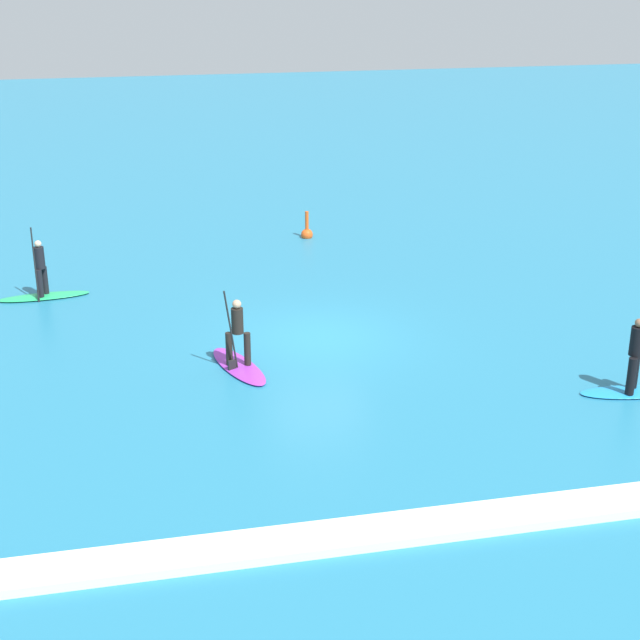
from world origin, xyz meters
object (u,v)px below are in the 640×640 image
(surfer_on_purple_board, at_px, (238,352))
(surfer_on_blue_board, at_px, (633,373))
(marker_buoy, at_px, (307,233))
(surfer_on_green_board, at_px, (42,284))

(surfer_on_purple_board, distance_m, surfer_on_blue_board, 9.43)
(marker_buoy, bearing_deg, surfer_on_purple_board, -109.80)
(surfer_on_green_board, xyz_separation_m, marker_buoy, (9.00, 4.68, -0.27))
(surfer_on_green_board, height_order, surfer_on_blue_board, surfer_on_green_board)
(surfer_on_green_board, bearing_deg, surfer_on_blue_board, 139.84)
(marker_buoy, bearing_deg, surfer_on_green_board, -152.54)
(surfer_on_blue_board, bearing_deg, marker_buoy, -63.74)
(surfer_on_green_board, relative_size, marker_buoy, 2.52)
(surfer_on_blue_board, bearing_deg, surfer_on_purple_board, -13.43)
(surfer_on_purple_board, relative_size, surfer_on_blue_board, 1.11)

